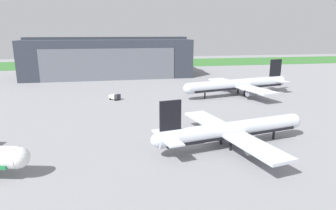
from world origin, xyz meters
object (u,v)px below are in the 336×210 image
at_px(maintenance_hangar, 109,57).
at_px(stair_truck, 115,97).
at_px(airliner_far_left, 238,85).
at_px(airliner_near_left, 232,130).

bearing_deg(maintenance_hangar, stair_truck, -88.25).
bearing_deg(airliner_far_left, airliner_near_left, -115.36).
bearing_deg(airliner_near_left, airliner_far_left, 64.64).
relative_size(maintenance_hangar, airliner_near_left, 2.39).
height_order(airliner_near_left, stair_truck, airliner_near_left).
distance_m(airliner_far_left, stair_truck, 46.28).
bearing_deg(stair_truck, airliner_far_left, -1.40).
bearing_deg(airliner_near_left, maintenance_hangar, 102.98).
bearing_deg(maintenance_hangar, airliner_far_left, -52.46).
height_order(airliner_near_left, airliner_far_left, airliner_far_left).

